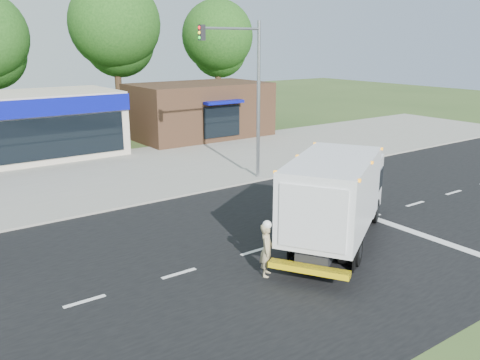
{
  "coord_description": "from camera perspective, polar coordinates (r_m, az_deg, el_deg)",
  "views": [
    {
      "loc": [
        -12.95,
        -12.89,
        7.04
      ],
      "look_at": [
        -1.58,
        2.86,
        1.7
      ],
      "focal_mm": 38.0,
      "sensor_mm": 36.0,
      "label": 1
    }
  ],
  "objects": [
    {
      "name": "ems_box_truck",
      "position": [
        18.05,
        10.82,
        -1.4
      ],
      "size": [
        7.61,
        5.91,
        3.33
      ],
      "rotation": [
        0.0,
        0.0,
        0.55
      ],
      "color": "black",
      "rests_on": "ground"
    },
    {
      "name": "parking_apron",
      "position": [
        30.66,
        -9.85,
        1.88
      ],
      "size": [
        60.0,
        9.0,
        0.02
      ],
      "primitive_type": "cube",
      "color": "gray",
      "rests_on": "ground"
    },
    {
      "name": "lane_markings",
      "position": [
        19.67,
        14.32,
        -6.05
      ],
      "size": [
        55.2,
        7.0,
        0.01
      ],
      "color": "silver",
      "rests_on": "road_asphalt"
    },
    {
      "name": "background_trees",
      "position": [
        42.8,
        -20.11,
        14.93
      ],
      "size": [
        36.77,
        7.39,
        12.1
      ],
      "color": "#332114",
      "rests_on": "ground"
    },
    {
      "name": "road_asphalt",
      "position": [
        19.58,
        8.72,
        -5.88
      ],
      "size": [
        60.0,
        14.0,
        0.02
      ],
      "primitive_type": "cube",
      "color": "black",
      "rests_on": "ground"
    },
    {
      "name": "emergency_worker",
      "position": [
        15.71,
        3.01,
        -7.71
      ],
      "size": [
        0.73,
        0.72,
        1.81
      ],
      "rotation": [
        0.0,
        0.0,
        0.75
      ],
      "color": "tan",
      "rests_on": "ground"
    },
    {
      "name": "sidewalk",
      "position": [
        25.71,
        -4.12,
        -0.43
      ],
      "size": [
        60.0,
        2.4,
        0.12
      ],
      "primitive_type": "cube",
      "color": "gray",
      "rests_on": "ground"
    },
    {
      "name": "traffic_signal_pole",
      "position": [
        25.66,
        0.94,
        10.63
      ],
      "size": [
        3.51,
        0.25,
        8.0
      ],
      "color": "gray",
      "rests_on": "ground"
    },
    {
      "name": "ground",
      "position": [
        19.58,
        8.72,
        -5.89
      ],
      "size": [
        120.0,
        120.0,
        0.0
      ],
      "primitive_type": "plane",
      "color": "#385123",
      "rests_on": "ground"
    },
    {
      "name": "brown_storefront",
      "position": [
        38.78,
        -4.58,
        7.85
      ],
      "size": [
        10.0,
        6.7,
        4.0
      ],
      "color": "#382316",
      "rests_on": "ground"
    }
  ]
}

